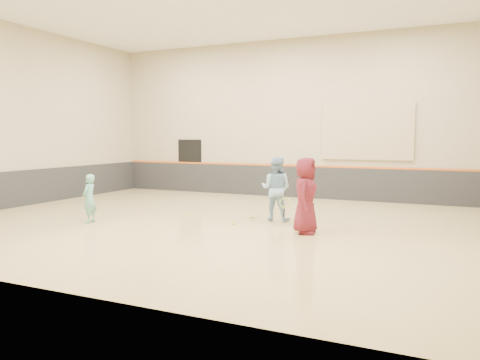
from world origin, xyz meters
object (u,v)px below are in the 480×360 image
at_px(young_man, 305,196).
at_px(spare_racket, 253,215).
at_px(instructor, 276,189).
at_px(girl, 89,199).

distance_m(young_man, spare_racket, 2.56).
distance_m(instructor, young_man, 1.85).
relative_size(girl, spare_racket, 1.80).
bearing_deg(young_man, girl, 92.76).
relative_size(girl, instructor, 0.74).
xyz_separation_m(girl, instructor, (4.46, 2.44, 0.23)).
distance_m(girl, young_man, 5.81).
bearing_deg(girl, young_man, 87.90).
height_order(young_man, spare_racket, young_man).
relative_size(instructor, spare_racket, 2.43).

